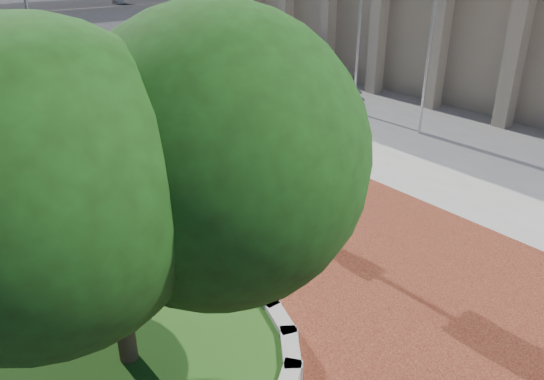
% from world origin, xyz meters
% --- Properties ---
extents(ground, '(200.00, 200.00, 0.00)m').
position_xyz_m(ground, '(0.00, 0.00, 0.00)').
color(ground, black).
rests_on(ground, ground).
extents(plaza, '(12.00, 12.00, 0.04)m').
position_xyz_m(plaza, '(0.00, -1.00, 0.02)').
color(plaza, maroon).
rests_on(plaza, ground).
extents(sidewalk, '(20.00, 50.00, 0.04)m').
position_xyz_m(sidewalk, '(16.00, 10.00, 0.02)').
color(sidewalk, '#9E9B93').
rests_on(sidewalk, ground).
extents(planter_wall, '(2.96, 6.77, 0.54)m').
position_xyz_m(planter_wall, '(-2.71, -0.00, 0.27)').
color(planter_wall, '#9E9B93').
rests_on(planter_wall, ground).
extents(grass_bed, '(6.10, 6.10, 0.40)m').
position_xyz_m(grass_bed, '(-5.00, 0.00, 0.20)').
color(grass_bed, '#184313').
rests_on(grass_bed, ground).
extents(civic_building, '(17.35, 44.00, 8.60)m').
position_xyz_m(civic_building, '(23.60, 12.00, 4.33)').
color(civic_building, tan).
rests_on(civic_building, ground).
extents(tree_planter, '(5.20, 5.20, 6.33)m').
position_xyz_m(tree_planter, '(-5.00, 0.00, 3.72)').
color(tree_planter, '#38281C').
rests_on(tree_planter, ground).
extents(post_clock, '(1.12, 1.12, 5.32)m').
position_xyz_m(post_clock, '(1.38, 2.07, 2.92)').
color(post_clock, black).
rests_on(post_clock, ground).
extents(parked_car, '(2.78, 4.36, 1.38)m').
position_xyz_m(parked_car, '(2.98, 39.53, 0.69)').
color(parked_car, '#520B0F').
rests_on(parked_car, ground).
extents(flagpole_a, '(1.48, 0.81, 10.20)m').
position_xyz_m(flagpole_a, '(11.61, 5.76, 5.23)').
color(flagpole_a, silver).
rests_on(flagpole_a, ground).
extents(flagpole_b, '(1.65, 0.36, 10.64)m').
position_xyz_m(flagpole_b, '(11.70, 9.91, 5.45)').
color(flagpole_b, silver).
rests_on(flagpole_b, ground).
extents(shrub_near, '(1.20, 1.20, 2.20)m').
position_xyz_m(shrub_near, '(13.33, 15.46, 1.59)').
color(shrub_near, '#38281C').
rests_on(shrub_near, ground).
extents(shrub_mid, '(1.20, 1.20, 2.20)m').
position_xyz_m(shrub_mid, '(14.23, 16.71, 1.59)').
color(shrub_mid, '#38281C').
rests_on(shrub_mid, ground).
extents(shrub_far, '(1.20, 1.20, 2.20)m').
position_xyz_m(shrub_far, '(13.61, 21.42, 1.59)').
color(shrub_far, '#38281C').
rests_on(shrub_far, ground).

